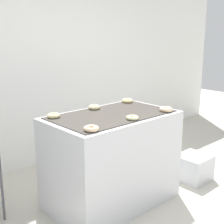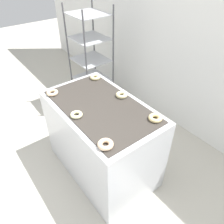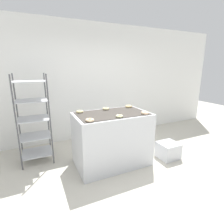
% 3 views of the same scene
% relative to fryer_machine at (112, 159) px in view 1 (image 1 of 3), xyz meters
% --- Properties ---
extents(wall_back, '(8.00, 0.05, 2.80)m').
position_rel_fryer_machine_xyz_m(wall_back, '(-0.00, 1.47, 0.91)').
color(wall_back, white).
rests_on(wall_back, ground_plane).
extents(fryer_machine, '(1.32, 0.80, 0.98)m').
position_rel_fryer_machine_xyz_m(fryer_machine, '(0.00, 0.00, 0.00)').
color(fryer_machine, silver).
rests_on(fryer_machine, ground_plane).
extents(glaze_bin, '(0.38, 0.37, 0.31)m').
position_rel_fryer_machine_xyz_m(glaze_bin, '(1.10, -0.29, -0.33)').
color(glaze_bin, silver).
rests_on(glaze_bin, ground_plane).
extents(donut_near_left, '(0.13, 0.13, 0.04)m').
position_rel_fryer_machine_xyz_m(donut_near_left, '(-0.51, -0.30, 0.51)').
color(donut_near_left, beige).
rests_on(donut_near_left, fryer_machine).
extents(donut_near_center, '(0.12, 0.12, 0.03)m').
position_rel_fryer_machine_xyz_m(donut_near_center, '(-0.00, -0.28, 0.51)').
color(donut_near_center, beige).
rests_on(donut_near_center, fryer_machine).
extents(donut_near_right, '(0.14, 0.14, 0.04)m').
position_rel_fryer_machine_xyz_m(donut_near_right, '(0.49, -0.30, 0.51)').
color(donut_near_right, beige).
rests_on(donut_near_right, fryer_machine).
extents(donut_far_left, '(0.13, 0.13, 0.04)m').
position_rel_fryer_machine_xyz_m(donut_far_left, '(-0.51, 0.28, 0.51)').
color(donut_far_left, beige).
rests_on(donut_far_left, fryer_machine).
extents(donut_far_center, '(0.13, 0.13, 0.04)m').
position_rel_fryer_machine_xyz_m(donut_far_center, '(-0.00, 0.28, 0.51)').
color(donut_far_center, beige).
rests_on(donut_far_center, fryer_machine).
extents(donut_far_right, '(0.13, 0.13, 0.04)m').
position_rel_fryer_machine_xyz_m(donut_far_right, '(0.50, 0.28, 0.51)').
color(donut_far_right, '#F1D48C').
rests_on(donut_far_right, fryer_machine).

